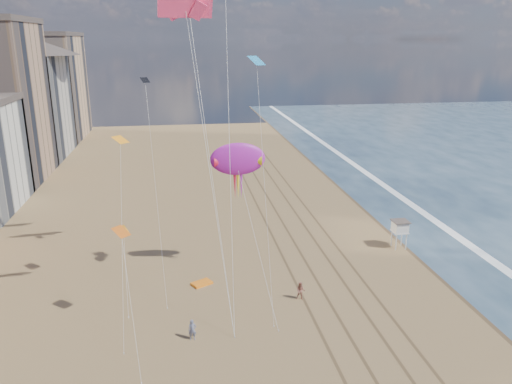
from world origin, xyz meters
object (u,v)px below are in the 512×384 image
at_px(kite_flyer_a, 192,330).
at_px(kite_flyer_b, 301,291).
at_px(lifeguard_stand, 400,227).
at_px(show_kite, 238,160).
at_px(grounded_kite, 202,283).

distance_m(kite_flyer_a, kite_flyer_b, 12.27).
distance_m(lifeguard_stand, show_kite, 23.40).
distance_m(grounded_kite, kite_flyer_a, 10.35).
relative_size(lifeguard_stand, kite_flyer_a, 1.89).
bearing_deg(lifeguard_stand, kite_flyer_a, -148.28).
distance_m(grounded_kite, kite_flyer_b, 10.87).
relative_size(lifeguard_stand, grounded_kite, 1.73).
distance_m(lifeguard_stand, kite_flyer_b, 18.92).
bearing_deg(show_kite, grounded_kite, -150.39).
relative_size(grounded_kite, kite_flyer_a, 1.09).
relative_size(show_kite, kite_flyer_b, 9.10).
bearing_deg(kite_flyer_a, lifeguard_stand, 29.88).
bearing_deg(lifeguard_stand, kite_flyer_b, -144.62).
xyz_separation_m(show_kite, kite_flyer_a, (-5.64, -12.69, -12.07)).
bearing_deg(show_kite, kite_flyer_b, -53.62).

